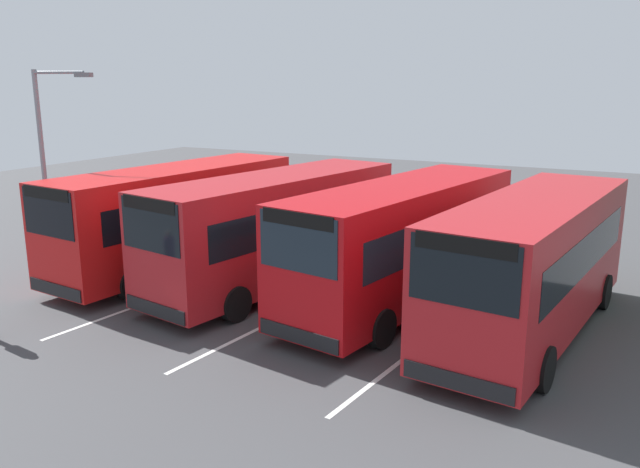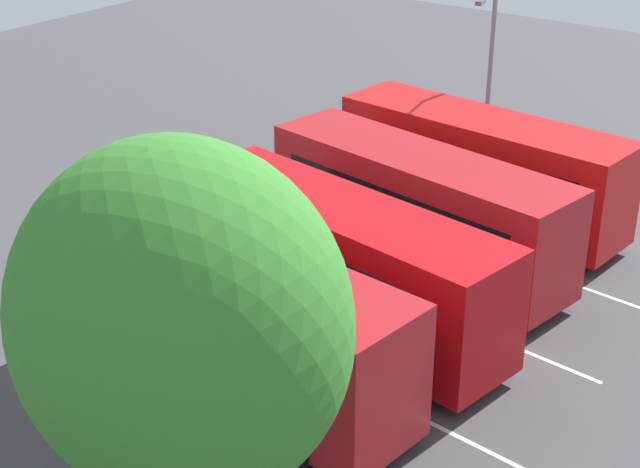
# 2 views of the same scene
# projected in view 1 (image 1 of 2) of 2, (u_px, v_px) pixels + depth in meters

# --- Properties ---
(ground_plane) EXTENTS (65.72, 65.72, 0.00)m
(ground_plane) POSITION_uv_depth(u_px,v_px,m) (330.00, 294.00, 19.00)
(ground_plane) COLOR #424244
(bus_far_left) EXTENTS (9.50, 3.36, 3.44)m
(bus_far_left) POSITION_uv_depth(u_px,v_px,m) (176.00, 215.00, 21.04)
(bus_far_left) COLOR red
(bus_far_left) RESTS_ON ground
(bus_center_left) EXTENTS (9.58, 3.96, 3.44)m
(bus_center_left) POSITION_uv_depth(u_px,v_px,m) (275.00, 227.00, 19.32)
(bus_center_left) COLOR #AD191E
(bus_center_left) RESTS_ON ground
(bus_center_right) EXTENTS (9.57, 3.90, 3.44)m
(bus_center_right) POSITION_uv_depth(u_px,v_px,m) (402.00, 240.00, 17.67)
(bus_center_right) COLOR #B70C11
(bus_center_right) RESTS_ON ground
(bus_far_right) EXTENTS (9.52, 3.47, 3.44)m
(bus_far_right) POSITION_uv_depth(u_px,v_px,m) (533.00, 261.00, 15.59)
(bus_far_right) COLOR #AD191E
(bus_far_right) RESTS_ON ground
(street_lamp) EXTENTS (0.60, 2.17, 6.55)m
(street_lamp) POSITION_uv_depth(u_px,v_px,m) (48.00, 156.00, 20.75)
(street_lamp) COLOR gray
(street_lamp) RESTS_ON ground
(lane_stripe_outer_left) EXTENTS (12.98, 1.49, 0.01)m
(lane_stripe_outer_left) POSITION_uv_depth(u_px,v_px,m) (223.00, 275.00, 20.79)
(lane_stripe_outer_left) COLOR silver
(lane_stripe_outer_left) RESTS_ON ground
(lane_stripe_inner_left) EXTENTS (12.98, 1.49, 0.01)m
(lane_stripe_inner_left) POSITION_uv_depth(u_px,v_px,m) (330.00, 294.00, 19.00)
(lane_stripe_inner_left) COLOR silver
(lane_stripe_inner_left) RESTS_ON ground
(lane_stripe_inner_right) EXTENTS (12.98, 1.49, 0.01)m
(lane_stripe_inner_right) POSITION_uv_depth(u_px,v_px,m) (460.00, 316.00, 17.20)
(lane_stripe_inner_right) COLOR silver
(lane_stripe_inner_right) RESTS_ON ground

